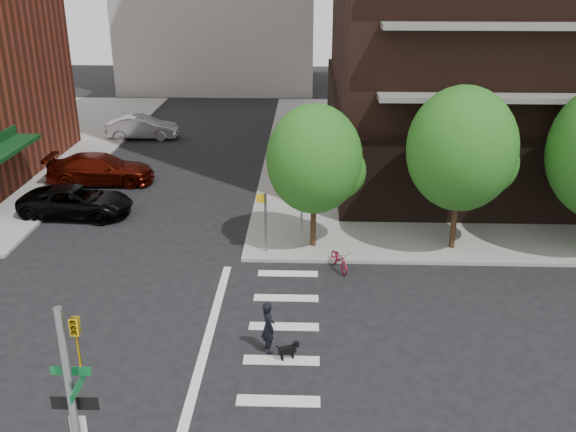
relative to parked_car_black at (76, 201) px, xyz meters
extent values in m
plane|color=black|center=(7.55, -11.91, -0.75)|extent=(120.00, 120.00, 0.00)
cube|color=gray|center=(28.05, 11.59, -0.67)|extent=(39.00, 33.00, 0.15)
cube|color=silver|center=(10.55, -13.91, -0.74)|extent=(2.40, 0.50, 0.01)
cube|color=silver|center=(10.55, -11.91, -0.74)|extent=(2.40, 0.50, 0.01)
cube|color=silver|center=(10.55, -9.91, -0.74)|extent=(2.40, 0.50, 0.01)
cube|color=silver|center=(10.55, -7.91, -0.74)|extent=(2.40, 0.50, 0.01)
cube|color=silver|center=(10.55, -5.91, -0.74)|extent=(2.40, 0.50, 0.01)
cube|color=silver|center=(8.05, -11.91, -0.74)|extent=(0.30, 13.00, 0.01)
cube|color=black|center=(25.55, 12.09, 1.40)|extent=(25.50, 25.50, 4.00)
cube|color=#0C3814|center=(-3.75, 1.09, 2.20)|extent=(1.40, 6.00, 0.20)
cylinder|color=#301E11|center=(11.55, -3.41, 0.55)|extent=(0.24, 0.24, 2.30)
sphere|color=#235B19|center=(11.55, -3.41, 3.30)|extent=(4.00, 4.00, 4.00)
cylinder|color=#301E11|center=(17.55, -3.41, 0.70)|extent=(0.24, 0.24, 2.60)
sphere|color=#235B19|center=(17.55, -3.41, 3.80)|extent=(4.50, 4.50, 4.50)
imported|color=gold|center=(7.30, -19.41, 4.70)|extent=(0.16, 0.20, 1.00)
cube|color=#0A5926|center=(7.05, -19.26, 4.00)|extent=(0.75, 0.02, 0.18)
cube|color=#0A5926|center=(7.20, -19.41, 3.75)|extent=(0.02, 0.75, 0.18)
cube|color=black|center=(7.05, -19.29, 3.30)|extent=(0.90, 0.02, 0.28)
cube|color=silver|center=(7.05, -19.29, 2.80)|extent=(0.32, 0.02, 0.42)
cylinder|color=slate|center=(9.55, -4.11, 0.70)|extent=(0.10, 0.10, 2.60)
cube|color=gold|center=(9.35, -4.11, 1.80)|extent=(0.32, 0.25, 0.32)
cylinder|color=slate|center=(11.05, -3.61, 0.50)|extent=(0.08, 0.08, 2.20)
cube|color=gold|center=(11.05, -3.76, 1.40)|extent=(0.64, 0.02, 0.64)
imported|color=black|center=(0.00, 0.00, 0.00)|extent=(2.81, 5.53, 1.50)
imported|color=#480C04|center=(-0.30, 4.90, 0.10)|extent=(2.70, 5.97, 1.70)
imported|color=#A5A6AC|center=(-0.38, 14.66, 0.06)|extent=(1.88, 4.94, 1.61)
imported|color=maroon|center=(12.62, -5.41, -0.31)|extent=(1.11, 1.78, 0.88)
imported|color=black|center=(10.11, -11.37, 0.13)|extent=(0.76, 0.65, 1.77)
cube|color=black|center=(10.74, -11.83, -0.40)|extent=(0.57, 0.37, 0.22)
cube|color=black|center=(11.01, -11.72, -0.27)|extent=(0.20, 0.18, 0.16)
cylinder|color=black|center=(10.90, -11.78, -0.63)|extent=(0.06, 0.06, 0.24)
cylinder|color=black|center=(10.57, -11.88, -0.63)|extent=(0.06, 0.06, 0.24)
camera|label=1|loc=(11.36, -28.91, 10.97)|focal=40.00mm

